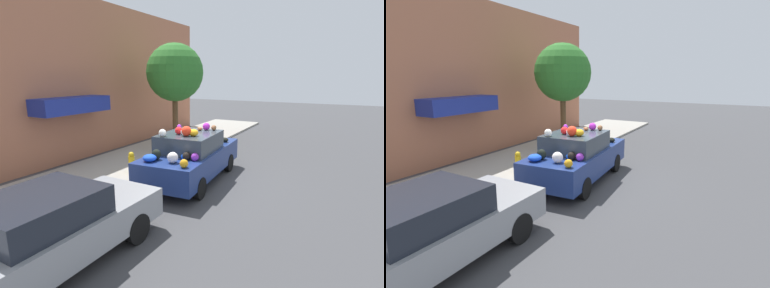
% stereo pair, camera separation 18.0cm
% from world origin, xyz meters
% --- Properties ---
extents(ground_plane, '(60.00, 60.00, 0.00)m').
position_xyz_m(ground_plane, '(0.00, 0.00, 0.00)').
color(ground_plane, '#424244').
extents(sidewalk_curb, '(24.00, 3.20, 0.10)m').
position_xyz_m(sidewalk_curb, '(0.00, 2.70, 0.05)').
color(sidewalk_curb, '#9E998E').
rests_on(sidewalk_curb, ground).
extents(building_facade, '(18.00, 1.20, 6.09)m').
position_xyz_m(building_facade, '(-0.02, 4.93, 3.01)').
color(building_facade, '#B26B4C').
rests_on(building_facade, ground).
extents(street_tree, '(2.43, 2.43, 4.43)m').
position_xyz_m(street_tree, '(3.27, 2.42, 3.30)').
color(street_tree, brown).
rests_on(street_tree, sidewalk_curb).
extents(fire_hydrant, '(0.20, 0.20, 0.70)m').
position_xyz_m(fire_hydrant, '(-0.61, 1.74, 0.45)').
color(fire_hydrant, gold).
rests_on(fire_hydrant, sidewalk_curb).
extents(art_car, '(4.29, 2.01, 1.80)m').
position_xyz_m(art_car, '(-0.05, -0.15, 0.78)').
color(art_car, navy).
rests_on(art_car, ground).
extents(parked_car_plain, '(4.10, 1.77, 1.36)m').
position_xyz_m(parked_car_plain, '(-5.00, -0.12, 0.70)').
color(parked_car_plain, gray).
rests_on(parked_car_plain, ground).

